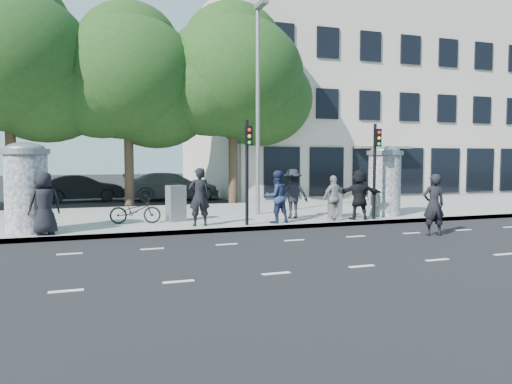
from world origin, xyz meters
name	(u,v)px	position (x,y,z in m)	size (l,w,h in m)	color
ground	(316,249)	(0.00, 0.00, 0.00)	(120.00, 120.00, 0.00)	black
sidewalk	(232,215)	(0.00, 7.50, 0.07)	(40.00, 8.00, 0.15)	gray
curb	(267,228)	(0.00, 3.55, 0.07)	(40.00, 0.10, 0.16)	slate
lane_dash_near	(362,266)	(0.00, -2.20, 0.00)	(32.00, 0.12, 0.01)	silver
lane_dash_far	(294,240)	(0.00, 1.40, 0.00)	(32.00, 0.12, 0.01)	silver
ad_column_left	(26,186)	(-7.20, 4.50, 1.54)	(1.36, 1.36, 2.65)	beige
ad_column_right	(385,179)	(5.20, 4.70, 1.54)	(1.36, 1.36, 2.65)	beige
traffic_pole_near	(247,161)	(-0.60, 3.79, 2.23)	(0.22, 0.31, 3.40)	black
traffic_pole_far	(376,161)	(4.20, 3.79, 2.23)	(0.22, 0.31, 3.40)	black
street_lamp	(258,94)	(0.80, 6.63, 4.79)	(0.25, 0.93, 8.00)	slate
tree_mid_left	(8,61)	(-8.50, 12.50, 6.50)	(7.20, 7.20, 9.57)	#38281C
tree_near_left	(128,78)	(-3.50, 12.70, 6.06)	(6.80, 6.80, 8.97)	#38281C
tree_center	(233,77)	(1.50, 12.30, 6.31)	(7.00, 7.00, 9.30)	#38281C
building	(343,106)	(12.00, 19.99, 5.99)	(20.30, 15.85, 12.00)	#BFB2A0
ped_a	(45,203)	(-6.68, 3.85, 1.05)	(0.88, 0.57, 1.81)	black
ped_b	(199,197)	(-2.11, 4.17, 1.09)	(0.69, 0.45, 1.88)	black
ped_c	(276,197)	(0.52, 4.05, 1.04)	(0.86, 0.67, 1.77)	#1E2B4B
ped_d	(293,194)	(1.53, 5.00, 1.04)	(1.15, 0.66, 1.79)	black
ped_e	(334,198)	(2.59, 3.85, 0.94)	(0.93, 0.53, 1.59)	gray
ped_f	(359,194)	(3.64, 3.92, 1.05)	(1.66, 0.60, 1.79)	black
man_road	(434,205)	(4.35, 0.84, 0.93)	(0.68, 0.45, 1.87)	black
bicycle	(135,211)	(-3.99, 5.46, 0.59)	(1.67, 0.58, 0.88)	black
cabinet_left	(176,203)	(-2.60, 5.62, 0.77)	(0.60, 0.43, 1.25)	slate
cabinet_right	(335,203)	(3.16, 4.83, 0.69)	(0.52, 0.38, 1.08)	slate
car_mid	(82,188)	(-5.60, 16.69, 0.70)	(4.24, 1.48, 1.40)	black
car_right	(172,186)	(-0.91, 16.04, 0.76)	(5.21, 2.12, 1.51)	slate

